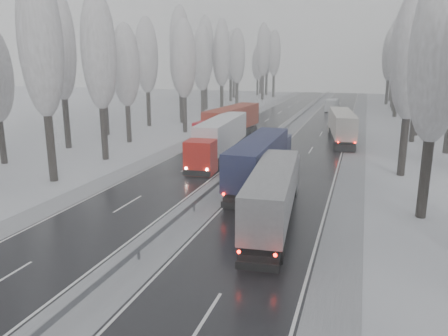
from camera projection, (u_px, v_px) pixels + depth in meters
The scene contains 54 objects.
ground at pixel (96, 298), 19.56m from camera, with size 260.00×260.00×0.00m, color silver.
carriageway_right at pixel (304, 161), 45.73m from camera, with size 7.50×200.00×0.03m, color black.
carriageway_left at pixel (210, 155), 48.84m from camera, with size 7.50×200.00×0.03m, color black.
median_slush at pixel (255, 158), 47.28m from camera, with size 3.00×200.00×0.04m, color #A0A2A7.
shoulder_right at pixel (353, 164), 44.26m from camera, with size 2.40×200.00×0.04m, color #A0A2A7.
shoulder_left at pixel (169, 152), 50.30m from camera, with size 2.40×200.00×0.04m, color #A0A2A7.
median_guardrail at pixel (255, 153), 47.13m from camera, with size 0.12×200.00×0.76m.
tree_16 at pixel (439, 55), 27.01m from camera, with size 3.60×3.60×16.53m.
tree_18 at pixel (412, 56), 37.66m from camera, with size 3.60×3.60×16.58m.
tree_20 at pixel (440, 62), 44.31m from camera, with size 3.60×3.60×15.71m.
tree_22 at pixel (420, 61), 54.19m from camera, with size 3.60×3.60×15.86m.
tree_24 at pixel (425, 38), 58.22m from camera, with size 3.60×3.60×20.49m.
tree_26 at pixel (414, 48), 68.05m from camera, with size 3.60×3.60×18.78m.
tree_28 at pixel (401, 46), 78.16m from camera, with size 3.60×3.60×19.62m.
tree_29 at pixel (442, 52), 79.91m from camera, with size 3.60×3.60×18.11m.
tree_30 at pixel (398, 54), 87.37m from camera, with size 3.60×3.60×17.86m.
tree_31 at pixel (428, 51), 89.21m from camera, with size 3.60×3.60×18.58m.
tree_32 at pixel (396, 56), 94.37m from camera, with size 3.60×3.60×17.33m.
tree_33 at pixel (409, 65), 97.60m from camera, with size 3.60×3.60×14.33m.
tree_34 at pixel (390, 55), 101.16m from camera, with size 3.60×3.60×17.63m.
tree_35 at pixel (431, 53), 102.03m from camera, with size 3.60×3.60×18.25m.
tree_36 at pixel (394, 49), 109.47m from camera, with size 3.60×3.60×20.23m.
tree_37 at pixel (422, 59), 111.69m from camera, with size 3.60×3.60×16.37m.
tree_38 at pixel (398, 55), 119.08m from camera, with size 3.60×3.60×17.97m.
tree_39 at pixel (408, 59), 122.22m from camera, with size 3.60×3.60×16.19m.
tree_56 at pixel (41, 43), 35.60m from camera, with size 3.60×3.60×18.12m.
tree_58 at pixel (99, 52), 44.05m from camera, with size 3.60×3.60×17.21m.
tree_59 at pixel (60, 46), 49.84m from camera, with size 3.60×3.60×18.41m.
tree_60 at pixel (125, 66), 54.10m from camera, with size 3.60×3.60×14.84m.
tree_61 at pixel (103, 70), 59.64m from camera, with size 3.60×3.60×13.95m.
tree_62 at pixel (184, 60), 61.59m from camera, with size 3.60×3.60×16.04m.
tree_63 at pixel (146, 56), 67.50m from camera, with size 3.60×3.60×16.88m.
tree_64 at pixel (181, 62), 71.27m from camera, with size 3.60×3.60×15.42m.
tree_65 at pixel (180, 46), 74.87m from camera, with size 3.60×3.60×19.48m.
tree_66 at pixel (202, 62), 80.17m from camera, with size 3.60×3.60×15.23m.
tree_67 at pixel (203, 56), 83.99m from camera, with size 3.60×3.60×17.09m.
tree_68 at pixel (222, 58), 85.73m from camera, with size 3.60×3.60×16.65m.
tree_69 at pixel (205, 49), 90.45m from camera, with size 3.60×3.60×19.35m.
tree_70 at pixel (237, 56), 94.90m from camera, with size 3.60×3.60×17.09m.
tree_71 at pixel (222, 49), 99.62m from camera, with size 3.60×3.60×19.61m.
tree_72 at pixel (237, 62), 104.62m from camera, with size 3.60×3.60×15.11m.
tree_73 at pixel (231, 56), 108.84m from camera, with size 3.60×3.60×17.22m.
tree_74 at pixel (263, 50), 112.74m from camera, with size 3.60×3.60×19.68m.
tree_75 at pixel (234, 53), 119.31m from camera, with size 3.60×3.60×18.60m.
tree_76 at pixel (274, 54), 121.29m from camera, with size 3.60×3.60×18.55m.
tree_77 at pixel (258, 63), 127.30m from camera, with size 3.60×3.60×14.32m.
tree_78 at pixel (267, 52), 128.27m from camera, with size 3.60×3.60×19.55m.
tree_79 at pixel (261, 57), 133.17m from camera, with size 3.60×3.60×17.07m.
truck_grey_tarp at pixel (275, 189), 28.18m from camera, with size 3.69×15.07×3.83m.
truck_blue_box at pixel (262, 157), 36.72m from camera, with size 2.62×16.00×4.09m.
truck_cream_box at pixel (341, 124), 56.26m from camera, with size 4.48×15.60×3.97m.
box_truck_distant at pixel (332, 105), 89.92m from camera, with size 2.39×6.73×2.47m.
truck_red_white at pixel (219, 136), 46.17m from camera, with size 3.57×16.52×4.21m.
truck_red_red at pixel (229, 122), 56.99m from camera, with size 4.29×16.80×4.27m.
Camera 1 is at (10.85, -14.98, 10.38)m, focal length 35.00 mm.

